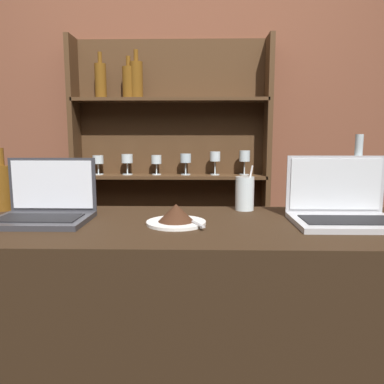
# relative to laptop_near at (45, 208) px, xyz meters

# --- Properties ---
(bar_counter) EXTENTS (1.76, 0.60, 0.99)m
(bar_counter) POSITION_rel_laptop_near_xyz_m (0.41, -0.03, -0.54)
(bar_counter) COLOR black
(bar_counter) RESTS_ON ground_plane
(back_wall) EXTENTS (7.00, 0.06, 2.70)m
(back_wall) POSITION_rel_laptop_near_xyz_m (0.41, 1.20, 0.32)
(back_wall) COLOR brown
(back_wall) RESTS_ON ground_plane
(back_shelf) EXTENTS (1.22, 0.18, 1.87)m
(back_shelf) POSITION_rel_laptop_near_xyz_m (0.34, 1.12, -0.05)
(back_shelf) COLOR #472D19
(back_shelf) RESTS_ON ground_plane
(laptop_near) EXTENTS (0.31, 0.24, 0.21)m
(laptop_near) POSITION_rel_laptop_near_xyz_m (0.00, 0.00, 0.00)
(laptop_near) COLOR #333338
(laptop_near) RESTS_ON bar_counter
(laptop_far) EXTENTS (0.34, 0.25, 0.22)m
(laptop_far) POSITION_rel_laptop_near_xyz_m (1.01, -0.01, 0.00)
(laptop_far) COLOR #ADADB2
(laptop_far) RESTS_ON bar_counter
(cake_plate) EXTENTS (0.20, 0.20, 0.07)m
(cake_plate) POSITION_rel_laptop_near_xyz_m (0.45, -0.05, -0.02)
(cake_plate) COLOR white
(cake_plate) RESTS_ON bar_counter
(water_glass) EXTENTS (0.07, 0.07, 0.18)m
(water_glass) POSITION_rel_laptop_near_xyz_m (0.71, 0.20, 0.02)
(water_glass) COLOR silver
(water_glass) RESTS_ON bar_counter
(wine_bottle_clear) EXTENTS (0.08, 0.08, 0.29)m
(wine_bottle_clear) POSITION_rel_laptop_near_xyz_m (1.12, 0.17, 0.07)
(wine_bottle_clear) COLOR #B2C1C6
(wine_bottle_clear) RESTS_ON bar_counter
(wine_bottle_amber) EXTENTS (0.08, 0.08, 0.24)m
(wine_bottle_amber) POSITION_rel_laptop_near_xyz_m (-0.24, 0.18, 0.05)
(wine_bottle_amber) COLOR brown
(wine_bottle_amber) RESTS_ON bar_counter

